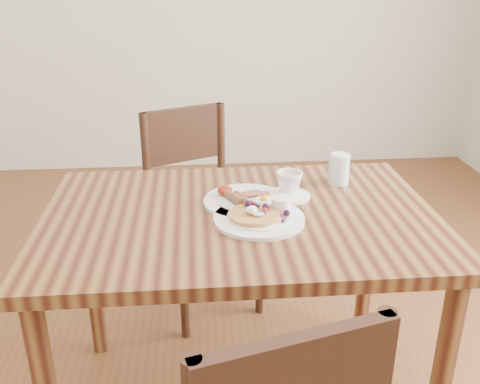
{
  "coord_description": "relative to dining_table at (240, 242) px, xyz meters",
  "views": [
    {
      "loc": [
        -0.13,
        -1.46,
        1.44
      ],
      "look_at": [
        0.0,
        0.0,
        0.82
      ],
      "focal_mm": 40.0,
      "sensor_mm": 36.0,
      "label": 1
    }
  ],
  "objects": [
    {
      "name": "dining_table",
      "position": [
        0.0,
        0.0,
        0.0
      ],
      "size": [
        1.2,
        0.8,
        0.75
      ],
      "color": "brown",
      "rests_on": "ground"
    },
    {
      "name": "chair_far",
      "position": [
        -0.13,
        0.68,
        -0.16
      ],
      "size": [
        0.55,
        0.55,
        0.88
      ],
      "rotation": [
        0.0,
        0.0,
        3.56
      ],
      "color": "#351D13",
      "rests_on": "ground"
    },
    {
      "name": "pancake_plate",
      "position": [
        0.06,
        -0.05,
        0.11
      ],
      "size": [
        0.27,
        0.27,
        0.06
      ],
      "color": "white",
      "rests_on": "dining_table"
    },
    {
      "name": "breakfast_plate",
      "position": [
        0.02,
        0.07,
        0.11
      ],
      "size": [
        0.27,
        0.27,
        0.04
      ],
      "color": "white",
      "rests_on": "dining_table"
    },
    {
      "name": "teacup_saucer",
      "position": [
        0.17,
        0.11,
        0.14
      ],
      "size": [
        0.14,
        0.14,
        0.09
      ],
      "color": "white",
      "rests_on": "dining_table"
    },
    {
      "name": "water_glass",
      "position": [
        0.36,
        0.21,
        0.15
      ],
      "size": [
        0.07,
        0.07,
        0.1
      ],
      "primitive_type": "cylinder",
      "color": "silver",
      "rests_on": "dining_table"
    }
  ]
}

